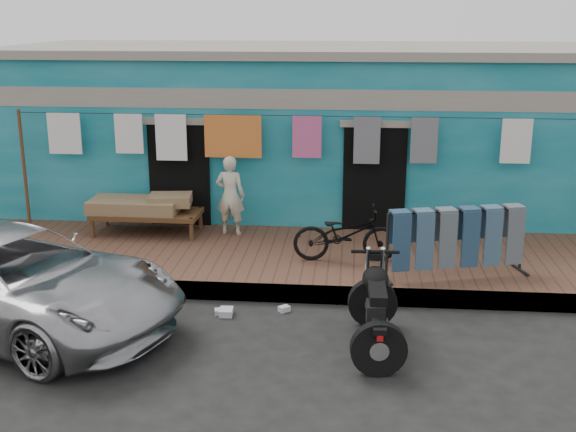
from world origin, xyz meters
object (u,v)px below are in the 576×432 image
object	(u,v)px
motorcycle	(376,306)
charpoy	(147,215)
seated_person	(230,195)
bicycle	(346,228)
car	(11,279)
jeans_rack	(456,241)

from	to	relation	value
motorcycle	charpoy	world-z (taller)	motorcycle
seated_person	bicycle	bearing A→B (deg)	154.73
car	jeans_rack	world-z (taller)	car
car	seated_person	world-z (taller)	seated_person
motorcycle	seated_person	bearing A→B (deg)	120.98
seated_person	bicycle	size ratio (longest dim) A/B	0.86
car	motorcycle	world-z (taller)	car
bicycle	charpoy	xyz separation A→B (m)	(-3.49, 1.15, -0.19)
motorcycle	charpoy	xyz separation A→B (m)	(-3.90, 3.71, 0.02)
charpoy	motorcycle	bearing A→B (deg)	-43.53
jeans_rack	car	bearing A→B (deg)	-162.72
bicycle	jeans_rack	bearing A→B (deg)	-111.54
car	jeans_rack	xyz separation A→B (m)	(5.90, 1.83, 0.11)
charpoy	jeans_rack	xyz separation A→B (m)	(5.11, -1.66, 0.20)
jeans_rack	charpoy	bearing A→B (deg)	162.01
car	seated_person	xyz separation A→B (m)	(2.26, 3.58, 0.28)
bicycle	motorcycle	size ratio (longest dim) A/B	0.93
car	motorcycle	size ratio (longest dim) A/B	2.73
car	charpoy	bearing A→B (deg)	7.13
seated_person	charpoy	bearing A→B (deg)	9.49
motorcycle	charpoy	bearing A→B (deg)	134.80
car	motorcycle	bearing A→B (deg)	-72.71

